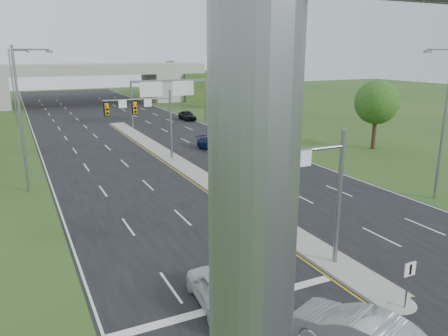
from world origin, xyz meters
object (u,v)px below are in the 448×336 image
signal_mast_near (303,182)px  car_far_c (187,115)px  overpass (84,86)px  car_far_b (214,144)px  car_silver (359,335)px  keep_right_sign (409,277)px  sign_gantry (169,90)px  car_white (220,289)px  signal_mast_far (148,114)px

signal_mast_near → car_far_c: bearing=74.9°
overpass → car_far_b: 53.28m
car_silver → car_far_c: size_ratio=1.20×
keep_right_sign → car_far_c: size_ratio=0.51×
signal_mast_near → car_far_c: signal_mast_near is taller
sign_gantry → car_silver: 52.05m
keep_right_sign → car_far_c: 54.69m
keep_right_sign → signal_mast_near: bearing=116.9°
car_white → car_far_c: bearing=-105.7°
car_far_b → car_far_c: (5.39, 21.95, 0.05)m
signal_mast_far → car_silver: bearing=-92.9°
signal_mast_far → car_silver: (-1.57, -30.79, -3.86)m
car_silver → car_far_b: 34.29m
overpass → signal_mast_far: bearing=-92.4°
sign_gantry → overpass: 35.75m
car_white → car_far_c: car_white is taller
signal_mast_near → car_far_b: bearing=73.8°
sign_gantry → car_white: sign_gantry is taller
signal_mast_far → car_silver: 31.07m
car_white → keep_right_sign: bearing=156.2°
car_silver → signal_mast_near: bearing=-127.1°
keep_right_sign → car_silver: 4.11m
keep_right_sign → overpass: size_ratio=0.03×
keep_right_sign → car_silver: (-3.83, -1.34, -0.65)m
keep_right_sign → car_far_c: (11.00, 53.57, -0.76)m
keep_right_sign → sign_gantry: size_ratio=0.19×
keep_right_sign → car_silver: bearing=-160.7°
overpass → car_far_b: (5.61, -52.90, -2.85)m
signal_mast_far → keep_right_sign: bearing=-85.6°
car_far_b → sign_gantry: bearing=73.8°
signal_mast_far → signal_mast_near: bearing=-90.0°
overpass → car_far_c: size_ratio=18.57×
car_white → car_silver: bearing=125.8°
sign_gantry → overpass: overpass is taller
signal_mast_near → car_white: size_ratio=1.51×
keep_right_sign → car_white: bearing=152.1°
car_silver → overpass: bearing=-114.5°
car_white → signal_mast_near: bearing=-166.3°
overpass → car_far_c: overpass is taller
signal_mast_far → car_far_b: size_ratio=1.49×
car_far_b → car_far_c: size_ratio=1.09×
car_far_b → car_far_c: 22.60m
car_far_b → signal_mast_near: bearing=-118.9°
signal_mast_near → keep_right_sign: 5.94m
sign_gantry → car_white: bearing=-106.5°
signal_mast_far → sign_gantry: (8.95, 19.99, 0.51)m
signal_mast_far → car_white: signal_mast_far is taller
car_white → sign_gantry: bearing=-102.5°
signal_mast_near → sign_gantry: size_ratio=0.60×
keep_right_sign → sign_gantry: (6.68, 49.45, 3.72)m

